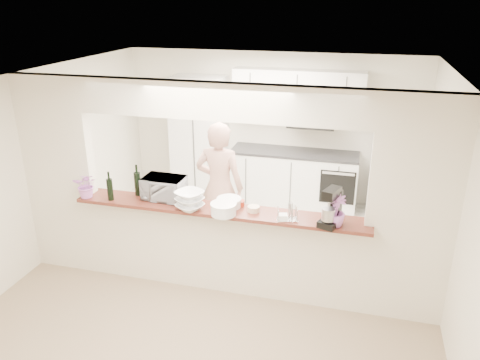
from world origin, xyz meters
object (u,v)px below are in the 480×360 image
(refrigerator, at_px, (395,166))
(toaster_oven, at_px, (164,188))
(person, at_px, (220,188))
(stand_mixer, at_px, (332,208))

(refrigerator, xyz_separation_m, toaster_oven, (-2.75, -2.60, 0.37))
(toaster_oven, distance_m, person, 1.04)
(refrigerator, bearing_deg, toaster_oven, -136.61)
(refrigerator, height_order, person, person)
(refrigerator, bearing_deg, stand_mixer, -105.92)
(toaster_oven, distance_m, stand_mixer, 1.96)
(person, bearing_deg, toaster_oven, 67.26)
(refrigerator, relative_size, person, 0.94)
(refrigerator, distance_m, person, 2.90)
(toaster_oven, relative_size, person, 0.27)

